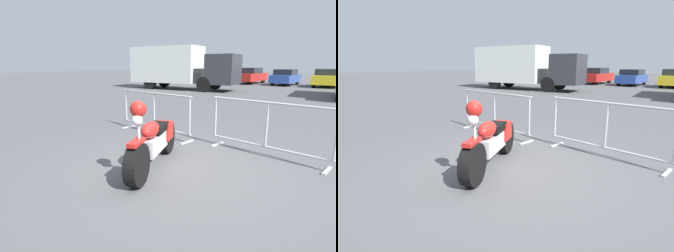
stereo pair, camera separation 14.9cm
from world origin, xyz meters
TOP-DOWN VIEW (x-y plane):
  - ground_plane at (0.00, 0.00)m, footprint 120.00×120.00m
  - motorcycle at (-0.52, -0.15)m, footprint 0.96×2.12m
  - crowd_barrier_near at (-1.90, 1.52)m, footprint 2.38×0.72m
  - crowd_barrier_far at (0.87, 1.52)m, footprint 2.38×0.72m
  - box_truck at (-8.66, 12.30)m, footprint 7.88×2.98m
  - parked_car_green at (-9.63, 21.61)m, footprint 1.94×4.45m
  - parked_car_red at (-6.48, 21.15)m, footprint 1.89×4.33m
  - parked_car_blue at (-3.33, 20.96)m, footprint 1.75×4.02m
  - parked_car_yellow at (-0.18, 20.88)m, footprint 1.83×4.19m

SIDE VIEW (x-z plane):
  - ground_plane at x=0.00m, z-range 0.00..0.00m
  - motorcycle at x=-0.52m, z-range -0.15..1.10m
  - crowd_barrier_near at x=-1.90m, z-range 0.02..1.09m
  - crowd_barrier_far at x=0.87m, z-range 0.02..1.09m
  - parked_car_blue at x=-3.33m, z-range 0.01..1.35m
  - parked_car_yellow at x=-0.18m, z-range 0.01..1.41m
  - parked_car_red at x=-6.48m, z-range 0.01..1.46m
  - parked_car_green at x=-9.63m, z-range 0.01..1.50m
  - box_truck at x=-8.66m, z-range 0.15..3.13m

